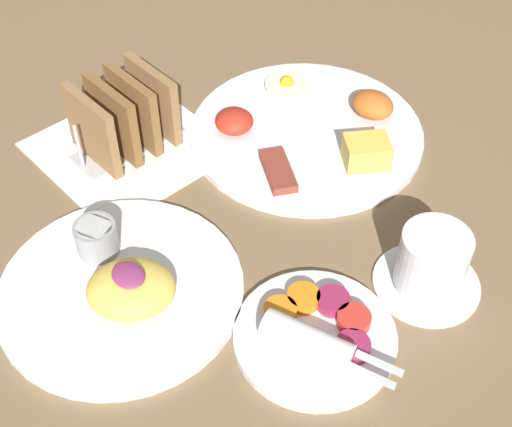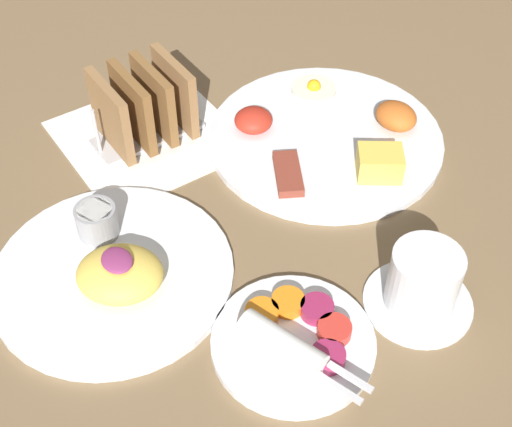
{
  "view_description": "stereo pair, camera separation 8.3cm",
  "coord_description": "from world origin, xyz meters",
  "px_view_note": "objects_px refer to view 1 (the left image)",
  "views": [
    {
      "loc": [
        0.49,
        -0.34,
        0.63
      ],
      "look_at": [
        0.06,
        0.05,
        0.03
      ],
      "focal_mm": 50.0,
      "sensor_mm": 36.0,
      "label": 1
    },
    {
      "loc": [
        0.54,
        -0.28,
        0.63
      ],
      "look_at": [
        0.06,
        0.05,
        0.03
      ],
      "focal_mm": 50.0,
      "sensor_mm": 36.0,
      "label": 2
    }
  ],
  "objects_px": {
    "plate_foreground": "(121,284)",
    "coffee_cup": "(431,264)",
    "plate_condiments": "(315,334)",
    "plate_breakfast": "(310,130)",
    "toast_rack": "(124,118)"
  },
  "relations": [
    {
      "from": "plate_condiments",
      "to": "coffee_cup",
      "type": "distance_m",
      "value": 0.15
    },
    {
      "from": "plate_foreground",
      "to": "toast_rack",
      "type": "height_order",
      "value": "toast_rack"
    },
    {
      "from": "plate_foreground",
      "to": "toast_rack",
      "type": "distance_m",
      "value": 0.25
    },
    {
      "from": "plate_condiments",
      "to": "coffee_cup",
      "type": "xyz_separation_m",
      "value": [
        0.03,
        0.14,
        0.02
      ]
    },
    {
      "from": "plate_breakfast",
      "to": "toast_rack",
      "type": "xyz_separation_m",
      "value": [
        -0.15,
        -0.2,
        0.04
      ]
    },
    {
      "from": "plate_breakfast",
      "to": "coffee_cup",
      "type": "relative_size",
      "value": 2.65
    },
    {
      "from": "toast_rack",
      "to": "coffee_cup",
      "type": "relative_size",
      "value": 1.23
    },
    {
      "from": "toast_rack",
      "to": "plate_condiments",
      "type": "bearing_deg",
      "value": -5.29
    },
    {
      "from": "plate_foreground",
      "to": "coffee_cup",
      "type": "height_order",
      "value": "coffee_cup"
    },
    {
      "from": "plate_breakfast",
      "to": "toast_rack",
      "type": "distance_m",
      "value": 0.25
    },
    {
      "from": "plate_condiments",
      "to": "plate_foreground",
      "type": "height_order",
      "value": "plate_foreground"
    },
    {
      "from": "plate_foreground",
      "to": "coffee_cup",
      "type": "relative_size",
      "value": 2.27
    },
    {
      "from": "plate_condiments",
      "to": "plate_foreground",
      "type": "distance_m",
      "value": 0.22
    },
    {
      "from": "toast_rack",
      "to": "coffee_cup",
      "type": "distance_m",
      "value": 0.43
    },
    {
      "from": "plate_foreground",
      "to": "coffee_cup",
      "type": "bearing_deg",
      "value": 49.41
    }
  ]
}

